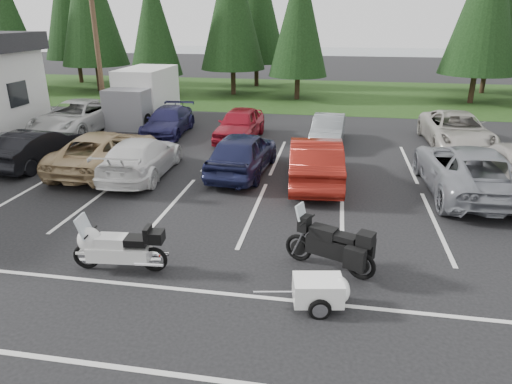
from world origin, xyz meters
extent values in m
plane|color=black|center=(0.00, 0.00, 0.00)|extent=(120.00, 120.00, 0.00)
cube|color=#1A3210|center=(0.00, 24.00, 0.01)|extent=(80.00, 16.00, 0.01)
cube|color=slate|center=(4.00, 55.00, 0.00)|extent=(70.00, 50.00, 0.02)
cylinder|color=#473321|center=(-10.00, 12.00, 4.50)|extent=(0.26, 0.26, 9.00)
cube|color=silver|center=(0.00, 2.00, 0.00)|extent=(32.00, 16.00, 0.01)
cylinder|color=#332316|center=(-22.00, 21.20, 1.08)|extent=(0.36, 0.36, 2.16)
cone|color=black|center=(-22.00, 21.20, 5.40)|extent=(3.96, 3.96, 7.65)
cylinder|color=#332316|center=(-16.00, 22.80, 1.39)|extent=(0.36, 0.36, 2.78)
cylinder|color=#332316|center=(-10.50, 21.40, 1.06)|extent=(0.36, 0.36, 2.11)
cone|color=black|center=(-10.50, 21.40, 5.28)|extent=(3.87, 3.87, 7.48)
cylinder|color=#332316|center=(-5.00, 22.90, 1.31)|extent=(0.36, 0.36, 2.62)
cone|color=black|center=(-5.00, 22.90, 6.54)|extent=(4.80, 4.80, 9.27)
cylinder|color=#332316|center=(0.00, 21.60, 1.13)|extent=(0.36, 0.36, 2.26)
cone|color=black|center=(0.00, 21.60, 5.64)|extent=(4.14, 4.14, 7.99)
cylinder|color=#332316|center=(12.00, 22.10, 1.34)|extent=(0.36, 0.36, 2.69)
cylinder|color=#332316|center=(-20.00, 27.00, 1.44)|extent=(0.36, 0.36, 2.88)
cylinder|color=#332316|center=(-4.00, 27.50, 1.36)|extent=(0.36, 0.36, 2.71)
cone|color=black|center=(-4.00, 27.50, 6.78)|extent=(4.97, 4.97, 9.61)
cylinder|color=#332316|center=(14.00, 26.80, 1.50)|extent=(0.36, 0.36, 3.00)
imported|color=black|center=(-8.92, 4.25, 0.73)|extent=(1.98, 4.54, 1.45)
imported|color=tan|center=(-5.91, 4.11, 0.77)|extent=(2.66, 5.59, 1.54)
imported|color=white|center=(-4.28, 3.71, 0.72)|extent=(2.27, 5.09, 1.45)
imported|color=#191D40|center=(-0.57, 4.61, 0.82)|extent=(2.26, 4.93, 1.64)
imported|color=maroon|center=(2.20, 4.03, 0.84)|extent=(2.18, 5.22, 1.68)
imported|color=gray|center=(7.34, 3.90, 0.83)|extent=(2.99, 6.06, 1.65)
imported|color=silver|center=(-10.28, 9.54, 0.81)|extent=(2.95, 5.96, 1.62)
imported|color=#1E1D48|center=(-5.52, 9.99, 0.68)|extent=(2.13, 4.75, 1.35)
imported|color=maroon|center=(-1.73, 9.57, 0.77)|extent=(2.03, 4.58, 1.53)
imported|color=slate|center=(2.53, 9.53, 0.67)|extent=(1.64, 4.13, 1.34)
imported|color=#AAA59C|center=(8.32, 10.00, 0.78)|extent=(2.69, 5.64, 1.55)
camera|label=1|loc=(2.79, -11.76, 5.70)|focal=32.00mm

